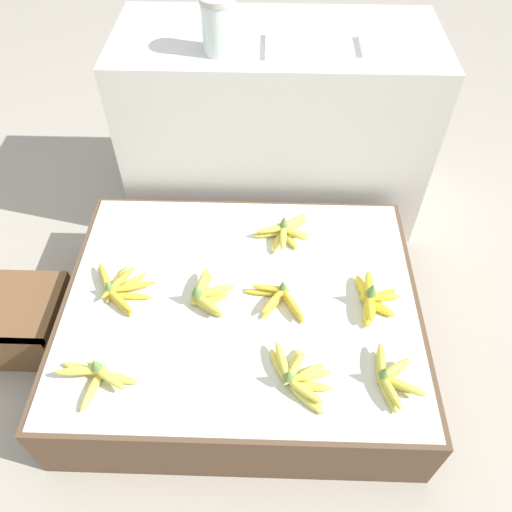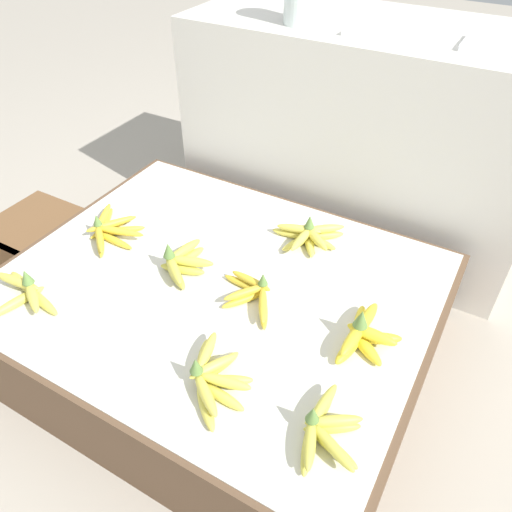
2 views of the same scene
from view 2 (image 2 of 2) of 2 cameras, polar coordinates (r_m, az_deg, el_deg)
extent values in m
plane|color=#A89E8E|center=(1.62, -4.02, -10.37)|extent=(10.00, 10.00, 0.00)
cube|color=brown|center=(1.52, -4.26, -7.01)|extent=(1.20, 0.97, 0.28)
cube|color=silver|center=(1.42, -4.53, -3.10)|extent=(1.16, 0.94, 0.00)
cube|color=beige|center=(1.93, 11.82, 13.08)|extent=(1.23, 0.54, 0.80)
cube|color=brown|center=(2.02, -23.55, 1.36)|extent=(0.29, 0.32, 0.19)
ellipsoid|color=#DBCC4C|center=(1.53, -24.90, -3.04)|extent=(0.16, 0.06, 0.03)
ellipsoid|color=#DBCC4C|center=(1.48, -25.59, -4.73)|extent=(0.06, 0.16, 0.03)
ellipsoid|color=#DBCC4C|center=(1.46, -23.34, -4.71)|extent=(0.16, 0.06, 0.03)
ellipsoid|color=#DBCC4C|center=(1.51, -25.70, -2.62)|extent=(0.16, 0.04, 0.03)
ellipsoid|color=#DBCC4C|center=(1.45, -24.23, -3.97)|extent=(0.15, 0.11, 0.03)
cone|color=#5B7F3D|center=(1.45, -24.79, -2.14)|extent=(0.03, 0.03, 0.04)
ellipsoid|color=#DBCC4C|center=(1.14, -5.78, -16.85)|extent=(0.11, 0.10, 0.03)
ellipsoid|color=#DBCC4C|center=(1.15, -3.93, -15.72)|extent=(0.13, 0.04, 0.03)
ellipsoid|color=#DBCC4C|center=(1.18, -3.40, -14.03)|extent=(0.12, 0.09, 0.03)
ellipsoid|color=#DBCC4C|center=(1.20, -4.30, -12.49)|extent=(0.06, 0.13, 0.03)
ellipsoid|color=#DBCC4C|center=(1.22, -6.10, -11.67)|extent=(0.07, 0.12, 0.03)
ellipsoid|color=#DBCC4C|center=(1.13, -5.76, -15.45)|extent=(0.12, 0.09, 0.03)
ellipsoid|color=#DBCC4C|center=(1.14, -3.57, -14.15)|extent=(0.13, 0.05, 0.03)
ellipsoid|color=#DBCC4C|center=(1.17, -4.86, -12.44)|extent=(0.08, 0.12, 0.03)
ellipsoid|color=#DBCC4C|center=(1.20, -5.64, -10.84)|extent=(0.06, 0.13, 0.03)
cone|color=#5B7F3D|center=(1.13, -6.90, -12.28)|extent=(0.03, 0.03, 0.04)
ellipsoid|color=gold|center=(1.09, 5.96, -20.98)|extent=(0.06, 0.12, 0.02)
ellipsoid|color=gold|center=(1.10, 8.82, -20.87)|extent=(0.13, 0.06, 0.02)
ellipsoid|color=gold|center=(1.12, 8.70, -18.83)|extent=(0.12, 0.09, 0.02)
ellipsoid|color=gold|center=(1.13, 7.25, -17.57)|extent=(0.03, 0.12, 0.02)
ellipsoid|color=gold|center=(1.07, 6.20, -20.41)|extent=(0.07, 0.12, 0.02)
ellipsoid|color=gold|center=(1.07, 8.80, -20.81)|extent=(0.12, 0.08, 0.02)
ellipsoid|color=gold|center=(1.10, 8.89, -18.12)|extent=(0.12, 0.09, 0.02)
ellipsoid|color=gold|center=(1.12, 7.67, -16.51)|extent=(0.03, 0.12, 0.02)
cone|color=#5B7F3D|center=(1.07, 6.50, -17.48)|extent=(0.03, 0.03, 0.04)
ellipsoid|color=gold|center=(1.61, -17.38, 1.62)|extent=(0.13, 0.13, 0.02)
ellipsoid|color=gold|center=(1.61, -16.03, 1.79)|extent=(0.16, 0.03, 0.02)
ellipsoid|color=gold|center=(1.64, -15.34, 2.79)|extent=(0.13, 0.13, 0.02)
ellipsoid|color=gold|center=(1.66, -16.14, 3.20)|extent=(0.06, 0.16, 0.02)
ellipsoid|color=gold|center=(1.69, -16.86, 3.69)|extent=(0.09, 0.15, 0.02)
ellipsoid|color=gold|center=(1.59, -17.46, 2.13)|extent=(0.13, 0.13, 0.02)
ellipsoid|color=gold|center=(1.60, -15.33, 2.73)|extent=(0.16, 0.06, 0.02)
ellipsoid|color=gold|center=(1.64, -16.18, 3.54)|extent=(0.10, 0.15, 0.02)
ellipsoid|color=gold|center=(1.67, -17.09, 4.17)|extent=(0.09, 0.15, 0.02)
cone|color=#5B7F3D|center=(1.61, -17.78, 3.93)|extent=(0.03, 0.03, 0.04)
ellipsoid|color=gold|center=(1.43, -9.20, -2.13)|extent=(0.13, 0.10, 0.03)
ellipsoid|color=gold|center=(1.45, -8.40, -1.50)|extent=(0.14, 0.06, 0.03)
ellipsoid|color=gold|center=(1.49, -7.97, -0.24)|extent=(0.06, 0.14, 0.03)
ellipsoid|color=gold|center=(1.41, -9.40, -1.41)|extent=(0.12, 0.10, 0.03)
ellipsoid|color=gold|center=(1.43, -7.53, -0.69)|extent=(0.14, 0.07, 0.03)
ellipsoid|color=gold|center=(1.47, -8.28, 0.61)|extent=(0.05, 0.14, 0.03)
cone|color=#5B7F3D|center=(1.42, -9.98, 0.70)|extent=(0.03, 0.03, 0.05)
ellipsoid|color=gold|center=(1.39, -1.40, -3.24)|extent=(0.13, 0.03, 0.02)
ellipsoid|color=gold|center=(1.35, -1.40, -4.99)|extent=(0.09, 0.12, 0.02)
ellipsoid|color=gold|center=(1.32, 0.86, -6.30)|extent=(0.08, 0.12, 0.02)
ellipsoid|color=gold|center=(1.37, -0.58, -2.85)|extent=(0.13, 0.04, 0.02)
ellipsoid|color=gold|center=(1.34, -1.15, -4.16)|extent=(0.09, 0.12, 0.02)
ellipsoid|color=gold|center=(1.30, 0.79, -5.56)|extent=(0.08, 0.12, 0.02)
cone|color=#5B7F3D|center=(1.33, 0.81, -2.63)|extent=(0.03, 0.03, 0.04)
ellipsoid|color=yellow|center=(1.25, 10.64, -10.24)|extent=(0.05, 0.13, 0.03)
ellipsoid|color=yellow|center=(1.26, 12.38, -10.11)|extent=(0.12, 0.10, 0.03)
ellipsoid|color=yellow|center=(1.29, 13.62, -9.12)|extent=(0.13, 0.09, 0.03)
ellipsoid|color=yellow|center=(1.31, 11.79, -7.53)|extent=(0.06, 0.13, 0.03)
ellipsoid|color=yellow|center=(1.23, 11.03, -9.26)|extent=(0.04, 0.13, 0.03)
ellipsoid|color=yellow|center=(1.25, 13.09, -8.72)|extent=(0.13, 0.03, 0.03)
ellipsoid|color=yellow|center=(1.28, 12.48, -7.04)|extent=(0.04, 0.13, 0.03)
cone|color=#5B7F3D|center=(1.22, 11.96, -6.98)|extent=(0.04, 0.04, 0.05)
ellipsoid|color=#DBCC4C|center=(1.57, 4.32, 2.51)|extent=(0.14, 0.05, 0.03)
ellipsoid|color=#DBCC4C|center=(1.54, 5.00, 1.66)|extent=(0.08, 0.14, 0.03)
ellipsoid|color=#DBCC4C|center=(1.54, 6.12, 1.52)|extent=(0.09, 0.13, 0.03)
ellipsoid|color=#DBCC4C|center=(1.55, 6.91, 1.76)|extent=(0.14, 0.04, 0.03)
ellipsoid|color=#DBCC4C|center=(1.57, 7.57, 2.30)|extent=(0.12, 0.11, 0.03)
ellipsoid|color=#DBCC4C|center=(1.55, 4.94, 3.10)|extent=(0.14, 0.06, 0.03)
ellipsoid|color=#DBCC4C|center=(1.51, 5.32, 2.08)|extent=(0.03, 0.14, 0.03)
ellipsoid|color=#DBCC4C|center=(1.52, 6.76, 2.15)|extent=(0.13, 0.10, 0.03)
ellipsoid|color=#DBCC4C|center=(1.56, 7.63, 3.09)|extent=(0.12, 0.11, 0.03)
cone|color=#5B7F3D|center=(1.52, 6.16, 3.95)|extent=(0.03, 0.03, 0.04)
cube|color=white|center=(1.67, 15.53, 23.52)|extent=(0.26, 0.19, 0.02)
camera|label=1|loc=(0.68, -105.72, 35.21)|focal=35.00mm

